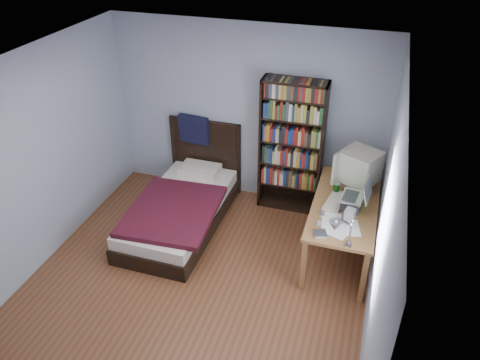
{
  "coord_description": "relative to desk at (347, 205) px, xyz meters",
  "views": [
    {
      "loc": [
        1.67,
        -3.54,
        3.87
      ],
      "look_at": [
        0.26,
        0.97,
        0.92
      ],
      "focal_mm": 35.0,
      "sensor_mm": 36.0,
      "label": 1
    }
  ],
  "objects": [
    {
      "name": "room",
      "position": [
        -1.48,
        -1.58,
        0.84
      ],
      "size": [
        4.2,
        4.24,
        2.5
      ],
      "color": "brown",
      "rests_on": "ground"
    },
    {
      "name": "keyboard",
      "position": [
        -0.12,
        -0.45,
        0.33
      ],
      "size": [
        0.26,
        0.49,
        0.04
      ],
      "primitive_type": "cube",
      "rotation": [
        0.0,
        0.07,
        -0.17
      ],
      "color": "#B4AC96",
      "rests_on": "desk"
    },
    {
      "name": "external_drive",
      "position": [
        -0.19,
        -1.12,
        0.33
      ],
      "size": [
        0.17,
        0.17,
        0.03
      ],
      "primitive_type": "cube",
      "rotation": [
        0.0,
        0.0,
        0.32
      ],
      "color": "gray",
      "rests_on": "desk"
    },
    {
      "name": "laptop",
      "position": [
        0.09,
        -0.52,
        0.42
      ],
      "size": [
        0.35,
        0.35,
        0.39
      ],
      "color": "#2D2D30",
      "rests_on": "desk"
    },
    {
      "name": "bed",
      "position": [
        -2.12,
        -0.44,
        -0.16
      ],
      "size": [
        1.15,
        2.1,
        1.16
      ],
      "color": "black",
      "rests_on": "floor"
    },
    {
      "name": "soda_can",
      "position": [
        -0.14,
        -0.25,
        0.38
      ],
      "size": [
        0.07,
        0.07,
        0.13
      ],
      "primitive_type": "cylinder",
      "color": "#093206",
      "rests_on": "desk"
    },
    {
      "name": "phone_silver",
      "position": [
        -0.23,
        -0.75,
        0.32
      ],
      "size": [
        0.08,
        0.11,
        0.02
      ],
      "primitive_type": "cube",
      "rotation": [
        0.0,
        0.0,
        0.41
      ],
      "color": "silver",
      "rests_on": "desk"
    },
    {
      "name": "crt_monitor",
      "position": [
        0.07,
        -0.03,
        0.6
      ],
      "size": [
        0.59,
        0.54,
        0.5
      ],
      "color": "beige",
      "rests_on": "desk"
    },
    {
      "name": "desk_lamp",
      "position": [
        0.0,
        -1.57,
        0.79
      ],
      "size": [
        0.23,
        0.51,
        0.6
      ],
      "color": "#99999E",
      "rests_on": "desk"
    },
    {
      "name": "desk",
      "position": [
        0.0,
        0.0,
        0.0
      ],
      "size": [
        0.75,
        1.62,
        0.73
      ],
      "color": "brown",
      "rests_on": "floor"
    },
    {
      "name": "mouse",
      "position": [
        -0.02,
        -0.2,
        0.33
      ],
      "size": [
        0.06,
        0.1,
        0.03
      ],
      "primitive_type": "ellipsoid",
      "color": "silver",
      "rests_on": "desk"
    },
    {
      "name": "phone_grey",
      "position": [
        -0.24,
        -0.93,
        0.32
      ],
      "size": [
        0.05,
        0.08,
        0.02
      ],
      "primitive_type": "cube",
      "rotation": [
        0.0,
        0.0,
        -0.09
      ],
      "color": "gray",
      "rests_on": "desk"
    },
    {
      "name": "bookshelf",
      "position": [
        -0.83,
        0.36,
        0.52
      ],
      "size": [
        0.84,
        0.3,
        1.87
      ],
      "color": "black",
      "rests_on": "floor"
    },
    {
      "name": "speaker",
      "position": [
        0.07,
        -0.83,
        0.41
      ],
      "size": [
        0.12,
        0.12,
        0.19
      ],
      "primitive_type": "cube",
      "rotation": [
        0.0,
        0.0,
        -0.24
      ],
      "color": "gray",
      "rests_on": "desk"
    }
  ]
}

